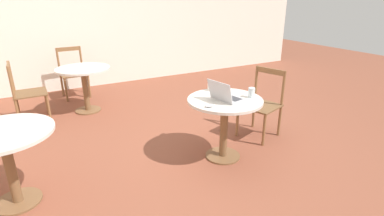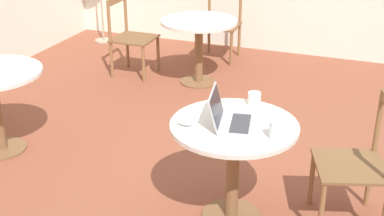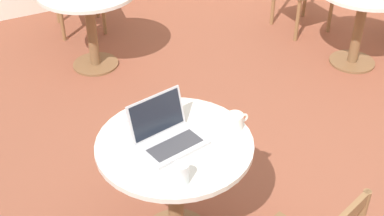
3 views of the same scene
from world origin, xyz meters
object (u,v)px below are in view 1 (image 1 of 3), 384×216
chair_mid_back (26,93)px  mug (211,87)px  chair_near_front (262,104)px  cafe_table_mid (84,77)px  laptop (225,96)px  drinking_glass (252,93)px  mouse (209,106)px  cafe_table_far (5,148)px  cafe_table_near (225,112)px  chair_mid_right (73,73)px

chair_mid_back → mug: size_ratio=7.05×
chair_near_front → mug: 0.80m
cafe_table_mid → laptop: size_ratio=2.20×
chair_mid_back → cafe_table_mid: bearing=-89.5°
laptop → drinking_glass: bearing=-102.6°
cafe_table_mid → mouse: size_ratio=8.22×
mouse → drinking_glass: 0.57m
cafe_table_far → chair_mid_back: chair_mid_back is taller
cafe_table_far → drinking_glass: (-0.31, -2.38, 0.21)m
chair_mid_back → drinking_glass: 3.24m
cafe_table_near → laptop: (-0.03, 0.02, 0.20)m
mug → drinking_glass: size_ratio=1.13×
cafe_table_mid → mug: mug is taller
cafe_table_near → laptop: bearing=149.2°
drinking_glass → chair_mid_back: bearing=42.8°
chair_mid_right → chair_mid_back: bearing=139.2°
mug → mouse: bearing=145.7°
mouse → mug: size_ratio=0.80×
mug → drinking_glass: (-0.44, -0.24, 0.01)m
chair_mid_right → chair_mid_back: same height
chair_near_front → cafe_table_near: bearing=108.1°
cafe_table_near → mug: (0.34, -0.04, 0.20)m
laptop → mug: (0.37, -0.05, -0.00)m
chair_mid_back → drinking_glass: chair_mid_back is taller
cafe_table_near → mouse: size_ratio=8.22×
mouse → chair_mid_right: bearing=14.4°
cafe_table_mid → chair_mid_right: size_ratio=0.93×
chair_mid_right → mouse: 3.42m
mouse → cafe_table_far: bearing=79.3°
cafe_table_near → chair_mid_right: size_ratio=0.93×
cafe_table_far → mug: mug is taller
chair_near_front → mouse: chair_near_front is taller
mouse → cafe_table_near: bearing=-65.6°
chair_near_front → mouse: bearing=109.9°
chair_mid_right → laptop: bearing=-160.9°
cafe_table_mid → chair_near_front: bearing=-137.5°
cafe_table_far → chair_mid_right: (2.96, -0.97, -0.12)m
cafe_table_far → laptop: bearing=-96.7°
cafe_table_near → laptop: size_ratio=2.20×
chair_near_front → mug: bearing=82.9°
mug → chair_mid_back: bearing=45.3°
cafe_table_mid → mug: size_ratio=6.56×
cafe_table_mid → chair_mid_right: 0.91m
cafe_table_far → chair_near_front: bearing=-89.3°
chair_mid_right → mug: size_ratio=7.05×
cafe_table_far → mug: (0.12, -2.14, 0.20)m
chair_mid_back → chair_mid_right: bearing=-40.8°
chair_mid_back → chair_near_front: bearing=-127.0°
chair_mid_right → mug: 3.08m
mug → chair_near_front: bearing=-97.1°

